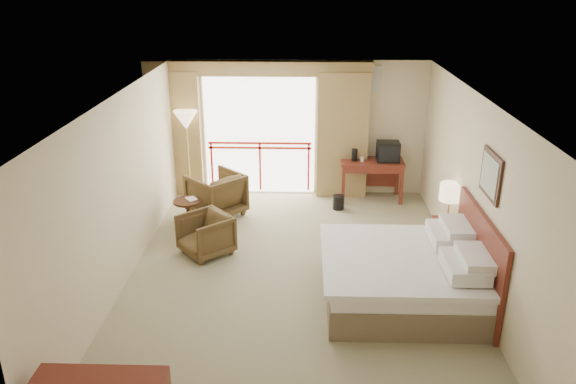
{
  "coord_description": "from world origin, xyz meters",
  "views": [
    {
      "loc": [
        0.1,
        -7.39,
        4.25
      ],
      "look_at": [
        -0.14,
        0.4,
        1.2
      ],
      "focal_mm": 35.0,
      "sensor_mm": 36.0,
      "label": 1
    }
  ],
  "objects_px": {
    "tv": "(388,152)",
    "floor_lamp": "(186,124)",
    "table_lamp": "(450,193)",
    "bed": "(405,275)",
    "desk": "(371,169)",
    "nightstand": "(446,237)",
    "armchair_far": "(217,214)",
    "armchair_near": "(207,253)",
    "wastebasket": "(338,202)",
    "side_table": "(188,210)"
  },
  "relations": [
    {
      "from": "nightstand",
      "to": "side_table",
      "type": "bearing_deg",
      "value": 166.44
    },
    {
      "from": "bed",
      "to": "desk",
      "type": "height_order",
      "value": "bed"
    },
    {
      "from": "desk",
      "to": "armchair_near",
      "type": "xyz_separation_m",
      "value": [
        -2.9,
        -2.5,
        -0.63
      ]
    },
    {
      "from": "armchair_near",
      "to": "tv",
      "type": "bearing_deg",
      "value": 86.17
    },
    {
      "from": "tv",
      "to": "floor_lamp",
      "type": "bearing_deg",
      "value": -177.71
    },
    {
      "from": "bed",
      "to": "floor_lamp",
      "type": "relative_size",
      "value": 1.19
    },
    {
      "from": "table_lamp",
      "to": "armchair_far",
      "type": "bearing_deg",
      "value": 160.33
    },
    {
      "from": "bed",
      "to": "tv",
      "type": "bearing_deg",
      "value": 86.36
    },
    {
      "from": "table_lamp",
      "to": "floor_lamp",
      "type": "distance_m",
      "value": 5.11
    },
    {
      "from": "armchair_near",
      "to": "wastebasket",
      "type": "bearing_deg",
      "value": 89.44
    },
    {
      "from": "nightstand",
      "to": "table_lamp",
      "type": "relative_size",
      "value": 0.95
    },
    {
      "from": "side_table",
      "to": "floor_lamp",
      "type": "xyz_separation_m",
      "value": [
        -0.24,
        1.45,
        1.17
      ]
    },
    {
      "from": "desk",
      "to": "floor_lamp",
      "type": "bearing_deg",
      "value": -178.52
    },
    {
      "from": "bed",
      "to": "tv",
      "type": "relative_size",
      "value": 4.91
    },
    {
      "from": "desk",
      "to": "floor_lamp",
      "type": "xyz_separation_m",
      "value": [
        -3.62,
        -0.11,
        0.91
      ]
    },
    {
      "from": "wastebasket",
      "to": "floor_lamp",
      "type": "xyz_separation_m",
      "value": [
        -2.95,
        0.48,
        1.41
      ]
    },
    {
      "from": "nightstand",
      "to": "desk",
      "type": "bearing_deg",
      "value": 109.1
    },
    {
      "from": "side_table",
      "to": "armchair_far",
      "type": "bearing_deg",
      "value": 58.1
    },
    {
      "from": "desk",
      "to": "tv",
      "type": "xyz_separation_m",
      "value": [
        0.3,
        -0.06,
        0.37
      ]
    },
    {
      "from": "armchair_near",
      "to": "side_table",
      "type": "bearing_deg",
      "value": 165.56
    },
    {
      "from": "bed",
      "to": "desk",
      "type": "distance_m",
      "value": 3.79
    },
    {
      "from": "tv",
      "to": "side_table",
      "type": "height_order",
      "value": "tv"
    },
    {
      "from": "desk",
      "to": "bed",
      "type": "bearing_deg",
      "value": -89.29
    },
    {
      "from": "side_table",
      "to": "tv",
      "type": "bearing_deg",
      "value": 22.28
    },
    {
      "from": "table_lamp",
      "to": "tv",
      "type": "relative_size",
      "value": 1.38
    },
    {
      "from": "wastebasket",
      "to": "tv",
      "type": "bearing_deg",
      "value": 28.5
    },
    {
      "from": "nightstand",
      "to": "bed",
      "type": "bearing_deg",
      "value": -125.55
    },
    {
      "from": "table_lamp",
      "to": "wastebasket",
      "type": "relative_size",
      "value": 2.19
    },
    {
      "from": "nightstand",
      "to": "floor_lamp",
      "type": "bearing_deg",
      "value": 150.7
    },
    {
      "from": "armchair_far",
      "to": "bed",
      "type": "bearing_deg",
      "value": 91.38
    },
    {
      "from": "desk",
      "to": "armchair_far",
      "type": "xyz_separation_m",
      "value": [
        -2.97,
        -0.92,
        -0.63
      ]
    },
    {
      "from": "bed",
      "to": "floor_lamp",
      "type": "height_order",
      "value": "floor_lamp"
    },
    {
      "from": "nightstand",
      "to": "wastebasket",
      "type": "xyz_separation_m",
      "value": [
        -1.63,
        1.79,
        -0.15
      ]
    },
    {
      "from": "armchair_far",
      "to": "armchair_near",
      "type": "xyz_separation_m",
      "value": [
        0.07,
        -1.58,
        0.0
      ]
    },
    {
      "from": "desk",
      "to": "nightstand",
      "type": "bearing_deg",
      "value": -68.14
    },
    {
      "from": "nightstand",
      "to": "armchair_far",
      "type": "distance_m",
      "value": 4.2
    },
    {
      "from": "table_lamp",
      "to": "armchair_near",
      "type": "relative_size",
      "value": 0.81
    },
    {
      "from": "nightstand",
      "to": "armchair_near",
      "type": "distance_m",
      "value": 3.88
    },
    {
      "from": "table_lamp",
      "to": "wastebasket",
      "type": "xyz_separation_m",
      "value": [
        -1.63,
        1.74,
        -0.9
      ]
    },
    {
      "from": "desk",
      "to": "wastebasket",
      "type": "distance_m",
      "value": 1.01
    },
    {
      "from": "table_lamp",
      "to": "side_table",
      "type": "bearing_deg",
      "value": 170.09
    },
    {
      "from": "desk",
      "to": "armchair_far",
      "type": "relative_size",
      "value": 1.38
    },
    {
      "from": "bed",
      "to": "wastebasket",
      "type": "relative_size",
      "value": 7.78
    },
    {
      "from": "table_lamp",
      "to": "floor_lamp",
      "type": "height_order",
      "value": "floor_lamp"
    },
    {
      "from": "bed",
      "to": "nightstand",
      "type": "relative_size",
      "value": 3.73
    },
    {
      "from": "armchair_far",
      "to": "side_table",
      "type": "xyz_separation_m",
      "value": [
        -0.4,
        -0.65,
        0.37
      ]
    },
    {
      "from": "armchair_far",
      "to": "side_table",
      "type": "distance_m",
      "value": 0.85
    },
    {
      "from": "tv",
      "to": "wastebasket",
      "type": "bearing_deg",
      "value": -149.92
    },
    {
      "from": "bed",
      "to": "armchair_near",
      "type": "xyz_separation_m",
      "value": [
        -2.96,
        1.28,
        -0.38
      ]
    },
    {
      "from": "side_table",
      "to": "armchair_near",
      "type": "bearing_deg",
      "value": -63.32
    }
  ]
}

